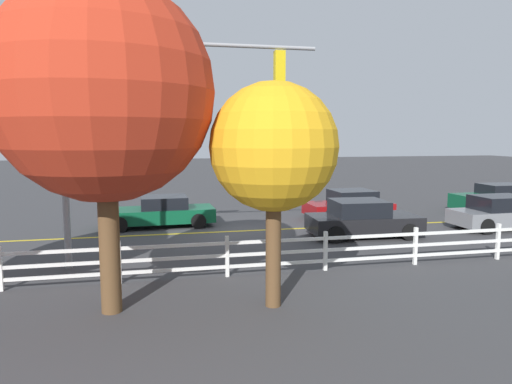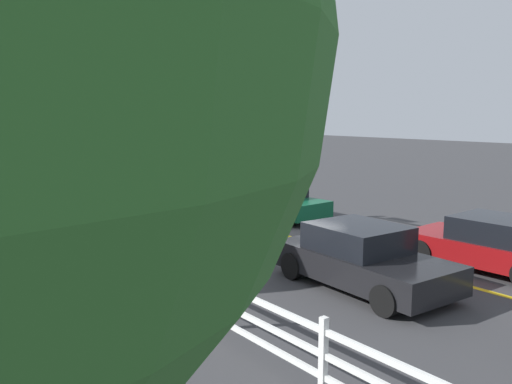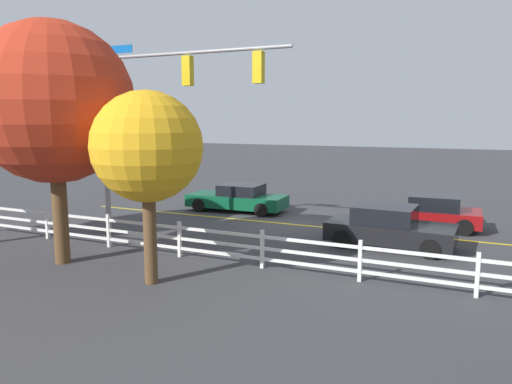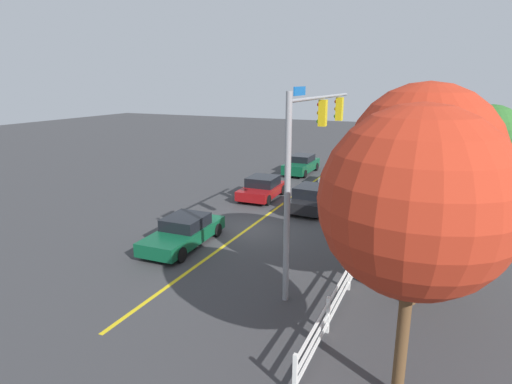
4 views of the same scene
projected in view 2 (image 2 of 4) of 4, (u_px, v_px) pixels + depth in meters
ground_plane at (293, 238)px, 16.74m from camera, size 120.00×120.00×0.00m
lane_center_stripe at (396, 266)px, 13.62m from camera, size 28.00×0.16×0.01m
signal_assembly at (120, 80)px, 16.07m from camera, size 7.66×0.38×7.03m
car_0 at (491, 244)px, 13.27m from camera, size 3.98×2.16×1.36m
car_1 at (272, 201)px, 20.09m from camera, size 4.77×2.07×1.31m
car_2 at (362, 258)px, 11.86m from camera, size 4.31×2.21×1.43m
white_rail_fence at (172, 278)px, 10.66m from camera, size 26.10×0.10×1.15m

